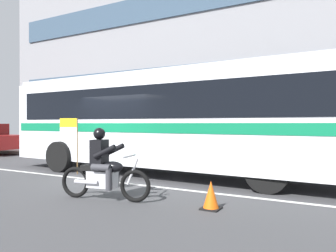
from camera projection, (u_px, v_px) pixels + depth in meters
ground_plane at (113, 177)px, 9.75m from camera, size 60.00×60.00×0.00m
sidewalk_curb at (185, 159)px, 14.21m from camera, size 28.00×3.80×0.15m
lane_center_stripe at (100, 180)px, 9.22m from camera, size 26.60×0.14×0.01m
office_building_facade at (205, 45)px, 16.17m from camera, size 28.00×0.89×11.33m
transit_bus at (170, 116)px, 10.13m from camera, size 11.94×3.04×3.22m
motorcycle_with_rider at (103, 169)px, 6.89m from camera, size 2.16×0.76×1.78m
fire_hydrant at (299, 157)px, 10.89m from camera, size 0.22×0.30×0.75m
traffic_cone at (211, 196)px, 6.14m from camera, size 0.36×0.36×0.55m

